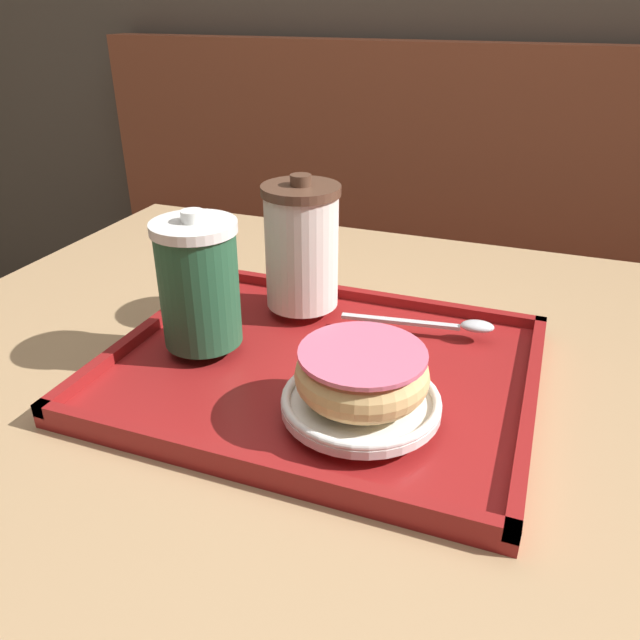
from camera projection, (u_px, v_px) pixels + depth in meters
The scene contains 8 objects.
booth_bench at pixel (401, 334), 1.61m from camera, with size 1.74×0.44×1.00m.
cafe_table at pixel (317, 487), 0.74m from camera, with size 0.96×0.83×0.75m.
serving_tray at pixel (320, 370), 0.62m from camera, with size 0.41×0.34×0.02m.
coffee_cup_front at pixel (199, 283), 0.61m from camera, with size 0.08×0.08×0.14m.
coffee_cup_rear at pixel (302, 246), 0.69m from camera, with size 0.09×0.09×0.15m.
plate_with_chocolate_donut at pixel (361, 401), 0.53m from camera, with size 0.14×0.14×0.01m.
donut_chocolate_glazed at pixel (362, 373), 0.52m from camera, with size 0.11×0.11×0.04m.
spoon at pixel (452, 325), 0.67m from camera, with size 0.16×0.04×0.01m.
Camera 1 is at (0.20, -0.52, 1.09)m, focal length 35.00 mm.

